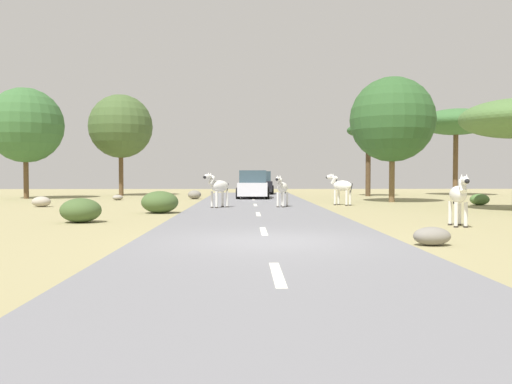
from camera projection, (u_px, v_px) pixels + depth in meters
The scene contains 21 objects.
ground_plane at pixel (272, 243), 11.89m from camera, with size 90.00×90.00×0.00m, color #998E60.
road at pixel (267, 242), 11.88m from camera, with size 6.00×64.00×0.05m, color slate.
lane_markings at pixel (269, 247), 10.88m from camera, with size 0.16×56.00×0.01m.
zebra_0 at pixel (282, 188), 24.29m from camera, with size 0.77×1.47×1.45m.
zebra_1 at pixel (341, 186), 26.51m from camera, with size 1.28×1.41×1.60m.
zebra_2 at pixel (218, 187), 23.79m from camera, with size 1.22×1.42×1.58m.
zebra_3 at pixel (459, 195), 15.58m from camera, with size 0.57×1.64×1.55m.
car_0 at pixel (253, 185), 33.56m from camera, with size 2.16×4.41×1.74m.
car_1 at pixel (260, 183), 41.33m from camera, with size 2.03×4.34×1.74m.
tree_0 at pixel (25, 125), 33.70m from camera, with size 4.73×4.73×7.02m.
tree_1 at pixel (392, 120), 29.51m from camera, with size 4.70×4.70×6.94m.
tree_2 at pixel (368, 132), 37.59m from camera, with size 3.01×3.01×5.18m.
tree_4 at pixel (121, 126), 38.51m from camera, with size 4.58×4.58×7.31m.
tree_5 at pixel (456, 122), 39.01m from camera, with size 5.38×5.38×6.33m.
bush_1 at pixel (81, 210), 16.96m from camera, with size 1.30×1.17×0.78m, color #425B2D.
bush_2 at pixel (160, 202), 21.09m from camera, with size 1.46×1.32×0.88m, color #425B2D.
bush_3 at pixel (480, 199), 26.64m from camera, with size 0.95×0.86×0.57m, color #4C7038.
rock_0 at pixel (195, 195), 33.29m from camera, with size 0.83×0.77×0.55m, color gray.
rock_1 at pixel (432, 236), 11.47m from camera, with size 0.80×0.57×0.40m, color gray.
rock_2 at pixel (41, 202), 25.18m from camera, with size 0.87×0.70×0.50m, color #A89E8C.
rock_3 at pixel (118, 197), 31.91m from camera, with size 0.62×0.68×0.32m, color gray.
Camera 1 is at (-0.58, -11.83, 1.53)m, focal length 37.41 mm.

